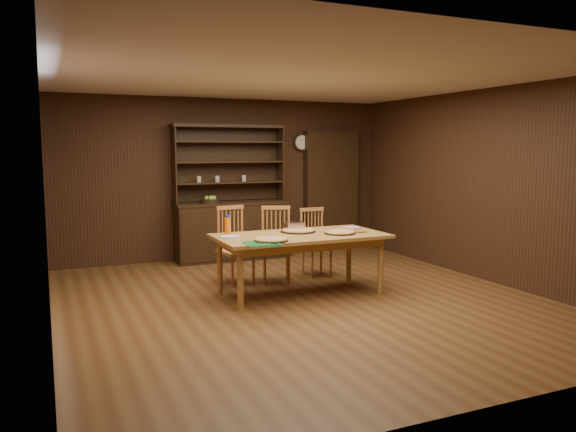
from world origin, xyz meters
name	(u,v)px	position (x,y,z in m)	size (l,w,h in m)	color
floor	(303,301)	(0.00, 0.00, 0.00)	(6.00, 6.00, 0.00)	brown
room_shell	(304,168)	(0.00, 0.00, 1.58)	(6.00, 6.00, 6.00)	silver
china_hutch	(231,223)	(0.00, 2.75, 0.60)	(1.84, 0.52, 2.17)	#311E10
doorway	(331,191)	(1.90, 2.90, 1.05)	(1.00, 0.18, 2.10)	#311E10
wall_clock	(302,142)	(1.35, 2.96, 1.90)	(0.30, 0.05, 0.30)	#311E10
dining_table	(300,240)	(0.10, 0.31, 0.68)	(2.07, 1.04, 0.75)	#B5843F
chair_left	(234,242)	(-0.45, 1.21, 0.55)	(0.50, 0.48, 1.03)	#BD6F40
chair_center	(276,242)	(0.11, 1.09, 0.54)	(0.53, 0.52, 1.02)	#BD6F40
chair_right	(315,240)	(0.75, 1.21, 0.50)	(0.40, 0.39, 0.96)	#BD6F40
pizza_left	(271,240)	(-0.41, -0.01, 0.77)	(0.40, 0.40, 0.04)	black
pizza_right	(340,232)	(0.57, 0.16, 0.77)	(0.39, 0.39, 0.04)	black
pizza_center	(298,231)	(0.16, 0.50, 0.77)	(0.45, 0.45, 0.04)	black
cooling_rack	(261,243)	(-0.58, -0.16, 0.76)	(0.35, 0.35, 0.02)	#0DAE5F
plate_left	(230,237)	(-0.76, 0.44, 0.76)	(0.27, 0.27, 0.02)	silver
plate_right	(352,227)	(0.95, 0.52, 0.76)	(0.25, 0.25, 0.02)	silver
foil_dish	(294,226)	(0.20, 0.70, 0.80)	(0.24, 0.18, 0.10)	silver
juice_bottle	(228,226)	(-0.71, 0.66, 0.86)	(0.08, 0.08, 0.24)	orange
pot_holder_a	(356,231)	(0.83, 0.19, 0.76)	(0.20, 0.20, 0.01)	red
pot_holder_b	(348,230)	(0.79, 0.33, 0.76)	(0.19, 0.19, 0.01)	red
fruit_bowl	(210,200)	(-0.36, 2.69, 0.98)	(0.31, 0.31, 0.12)	black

